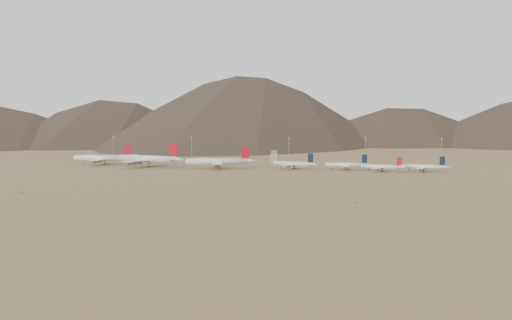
% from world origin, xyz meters
% --- Properties ---
extents(ground, '(3000.00, 3000.00, 0.00)m').
position_xyz_m(ground, '(0.00, 0.00, 0.00)').
color(ground, '#A58255').
rests_on(ground, ground).
extents(mountain_ridge, '(4400.00, 1000.00, 300.00)m').
position_xyz_m(mountain_ridge, '(0.00, 900.00, 150.00)').
color(mountain_ridge, '#443329').
rests_on(mountain_ridge, ground).
extents(widebody_west, '(64.10, 50.05, 19.18)m').
position_xyz_m(widebody_west, '(-123.01, 39.81, 6.61)').
color(widebody_west, white).
rests_on(widebody_west, ground).
extents(widebody_centre, '(72.88, 57.40, 22.05)m').
position_xyz_m(widebody_centre, '(-68.91, 24.00, 7.60)').
color(widebody_centre, white).
rests_on(widebody_centre, ground).
extents(widebody_east, '(61.40, 48.82, 18.90)m').
position_xyz_m(widebody_east, '(-0.81, 23.16, 6.52)').
color(widebody_east, white).
rests_on(widebody_east, ground).
extents(narrowbody_a, '(42.44, 31.64, 14.57)m').
position_xyz_m(narrowbody_a, '(66.68, 30.99, 4.73)').
color(narrowbody_a, white).
rests_on(narrowbody_a, ground).
extents(narrowbody_b, '(40.78, 29.41, 13.46)m').
position_xyz_m(narrowbody_b, '(112.35, 36.15, 4.37)').
color(narrowbody_b, white).
rests_on(narrowbody_b, ground).
extents(narrowbody_c, '(37.75, 27.94, 12.78)m').
position_xyz_m(narrowbody_c, '(142.45, 23.56, 4.15)').
color(narrowbody_c, white).
rests_on(narrowbody_c, ground).
extents(narrowbody_d, '(39.69, 28.99, 13.20)m').
position_xyz_m(narrowbody_d, '(176.26, 31.55, 4.29)').
color(narrowbody_d, white).
rests_on(narrowbody_d, ground).
extents(control_tower, '(8.00, 8.00, 12.00)m').
position_xyz_m(control_tower, '(30.00, 120.00, 5.32)').
color(control_tower, tan).
rests_on(control_tower, ground).
extents(mast_far_west, '(2.00, 0.60, 25.70)m').
position_xyz_m(mast_far_west, '(-153.29, 117.60, 14.20)').
color(mast_far_west, gray).
rests_on(mast_far_west, ground).
extents(mast_west, '(2.00, 0.60, 25.70)m').
position_xyz_m(mast_west, '(-64.40, 127.08, 14.20)').
color(mast_west, gray).
rests_on(mast_west, ground).
extents(mast_centre, '(2.00, 0.60, 25.70)m').
position_xyz_m(mast_centre, '(46.65, 111.78, 14.20)').
color(mast_centre, gray).
rests_on(mast_centre, ground).
extents(mast_east, '(2.00, 0.60, 25.70)m').
position_xyz_m(mast_east, '(122.63, 134.28, 14.20)').
color(mast_east, gray).
rests_on(mast_east, ground).
extents(mast_far_east, '(2.00, 0.60, 25.70)m').
position_xyz_m(mast_far_east, '(196.38, 123.28, 14.20)').
color(mast_far_east, gray).
rests_on(mast_far_east, ground).
extents(desert_scrub, '(420.97, 181.92, 0.96)m').
position_xyz_m(desert_scrub, '(22.12, -96.69, 0.35)').
color(desert_scrub, brown).
rests_on(desert_scrub, ground).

